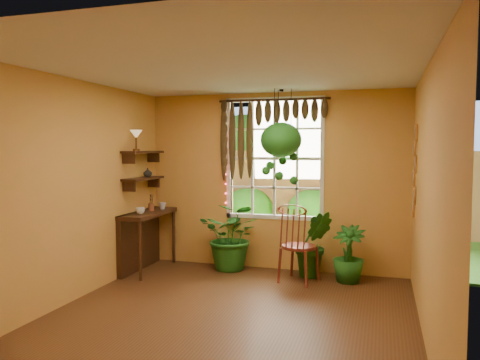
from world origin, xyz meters
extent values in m
plane|color=#533217|center=(0.00, 0.00, 0.00)|extent=(4.50, 4.50, 0.00)
plane|color=silver|center=(0.00, 0.00, 2.70)|extent=(4.50, 4.50, 0.00)
plane|color=#D08C47|center=(0.00, 2.25, 1.35)|extent=(4.00, 0.00, 4.00)
plane|color=#D08C47|center=(-2.00, 0.00, 1.35)|extent=(0.00, 4.50, 4.50)
plane|color=#D08C47|center=(2.00, 0.00, 1.35)|extent=(0.00, 4.50, 4.50)
cube|color=silver|center=(0.00, 2.28, 1.70)|extent=(1.52, 0.10, 1.86)
cube|color=white|center=(0.00, 2.31, 1.70)|extent=(1.38, 0.01, 1.78)
cylinder|color=#36210E|center=(0.00, 2.17, 2.58)|extent=(1.70, 0.04, 0.04)
cube|color=#36210E|center=(-1.80, 1.60, 0.87)|extent=(0.40, 1.20, 0.06)
cube|color=#36210E|center=(-1.96, 1.60, 0.45)|extent=(0.08, 1.18, 0.90)
cylinder|color=#36210E|center=(-1.64, 1.05, 0.43)|extent=(0.05, 0.05, 0.86)
cylinder|color=#36210E|center=(-1.64, 2.15, 0.43)|extent=(0.05, 0.05, 0.86)
cube|color=#36210E|center=(-1.88, 1.60, 1.40)|extent=(0.25, 0.90, 0.04)
cube|color=#36210E|center=(-1.88, 1.60, 1.80)|extent=(0.25, 0.90, 0.04)
cube|color=#295719|center=(0.00, 7.25, -0.02)|extent=(14.00, 10.00, 0.04)
cube|color=#996B48|center=(0.00, 5.45, 0.90)|extent=(12.00, 0.10, 1.80)
plane|color=#80A0D7|center=(0.00, 9.05, 1.55)|extent=(12.00, 0.00, 12.00)
cylinder|color=maroon|center=(0.49, 1.65, 0.49)|extent=(0.58, 0.58, 0.04)
torus|color=maroon|center=(0.44, 1.45, 1.03)|extent=(0.44, 0.15, 0.45)
imported|color=#164612|center=(-0.59, 2.01, 0.52)|extent=(0.94, 0.82, 1.04)
imported|color=#164612|center=(0.65, 1.96, 0.48)|extent=(0.62, 0.55, 0.96)
imported|color=#164612|center=(1.16, 1.84, 0.39)|extent=(0.54, 0.54, 0.79)
ellipsoid|color=black|center=(0.18, 1.90, 1.89)|extent=(0.35, 0.35, 0.21)
ellipsoid|color=#164612|center=(0.18, 1.90, 1.98)|extent=(0.59, 0.59, 0.51)
imported|color=silver|center=(-1.78, 1.32, 0.95)|extent=(0.16, 0.16, 0.10)
imported|color=beige|center=(-1.72, 1.92, 0.95)|extent=(0.12, 0.12, 0.10)
cylinder|color=brown|center=(-1.80, 1.69, 0.95)|extent=(0.09, 0.09, 0.11)
imported|color=#B2AD99|center=(-1.87, 1.73, 1.49)|extent=(0.17, 0.17, 0.14)
cylinder|color=brown|center=(-1.86, 1.37, 1.83)|extent=(0.10, 0.10, 0.03)
cylinder|color=brown|center=(-1.86, 1.37, 1.93)|extent=(0.02, 0.02, 0.18)
cone|color=slate|center=(-1.86, 1.37, 2.06)|extent=(0.18, 0.18, 0.12)
camera|label=1|loc=(1.58, -4.71, 1.87)|focal=35.00mm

